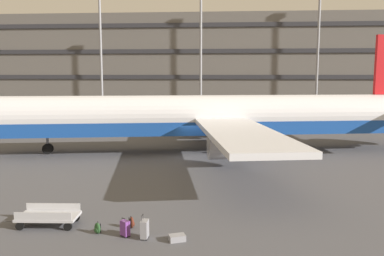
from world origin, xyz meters
TOP-DOWN VIEW (x-y plane):
  - ground_plane at (0.00, 0.00)m, footprint 600.00×600.00m
  - terminal_structure at (0.00, 42.80)m, footprint 123.84×16.34m
  - airliner at (1.34, 1.95)m, footprint 41.39×33.80m
  - light_mast_left at (-15.95, 27.15)m, footprint 1.80×0.50m
  - light_mast_center_left at (-0.91, 27.15)m, footprint 1.80×0.50m
  - light_mast_center_right at (16.04, 27.15)m, footprint 1.80×0.50m
  - suitcase_black at (0.45, -17.53)m, footprint 0.75×0.62m
  - suitcase_red at (-1.75, -17.25)m, footprint 0.45×0.43m
  - suitcase_scuffed at (-0.90, -17.40)m, footprint 0.30×0.48m
  - backpack_small at (-2.98, -17.04)m, footprint 0.39×0.35m
  - backpack_upright at (-1.68, -16.31)m, footprint 0.32×0.36m
  - baggage_cart at (-5.42, -16.30)m, footprint 3.33×1.43m

SIDE VIEW (x-z plane):
  - ground_plane at x=0.00m, z-range 0.00..0.00m
  - suitcase_black at x=0.45m, z-range 0.00..0.25m
  - backpack_small at x=-2.98m, z-range -0.03..0.49m
  - backpack_upright at x=-1.68m, z-range -0.03..0.52m
  - suitcase_red at x=-1.75m, z-range -0.04..0.77m
  - suitcase_scuffed at x=-0.90m, z-range -0.09..0.91m
  - baggage_cart at x=-5.42m, z-range 0.02..0.84m
  - airliner at x=1.34m, z-range -2.12..8.08m
  - terminal_structure at x=0.00m, z-range 0.00..17.03m
  - light_mast_left at x=-15.95m, z-range 1.68..22.68m
  - light_mast_center_left at x=-0.91m, z-range 1.69..23.17m
  - light_mast_center_right at x=16.04m, z-range 1.74..27.46m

